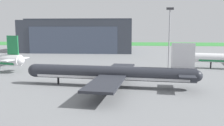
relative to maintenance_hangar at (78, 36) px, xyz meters
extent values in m
plane|color=slate|center=(29.02, -103.01, -10.48)|extent=(440.00, 440.00, 0.00)
cube|color=#35863A|center=(29.02, 85.17, -10.44)|extent=(440.00, 56.00, 0.08)
cube|color=#383D47|center=(0.00, 0.09, -0.14)|extent=(71.76, 31.78, 20.68)
cube|color=#424C60|center=(0.00, -15.95, -2.21)|extent=(54.53, 0.30, 16.54)
cube|color=#383D47|center=(0.00, 0.09, 10.80)|extent=(71.76, 7.63, 1.20)
sphere|color=white|center=(-3.07, -83.27, -5.98)|extent=(3.05, 3.05, 3.05)
cube|color=#1E7A42|center=(-5.83, -82.44, -0.71)|extent=(4.60, 1.73, 6.64)
cube|color=white|center=(-4.30, -79.84, -5.59)|extent=(4.68, 6.17, 0.28)
cube|color=white|center=(-5.98, -85.46, -5.59)|extent=(4.68, 6.17, 0.28)
cube|color=white|center=(-17.10, -69.90, -6.47)|extent=(9.95, 16.41, 0.56)
cylinder|color=#282B33|center=(29.98, -101.29, -6.70)|extent=(44.22, 8.92, 3.72)
sphere|color=#282B33|center=(8.09, -98.68, -6.70)|extent=(3.57, 3.57, 3.57)
sphere|color=#282B33|center=(51.87, -103.90, -6.70)|extent=(2.90, 2.90, 2.90)
cube|color=silver|center=(29.98, -101.29, -7.73)|extent=(40.72, 8.54, 0.65)
cube|color=silver|center=(48.37, -103.48, -1.68)|extent=(5.74, 1.08, 6.33)
cube|color=#282B33|center=(49.58, -100.80, -6.33)|extent=(4.56, 5.65, 0.28)
cube|color=#282B33|center=(48.91, -106.37, -6.33)|extent=(4.56, 5.65, 0.28)
cube|color=#282B33|center=(32.06, -91.26, -7.17)|extent=(9.18, 19.07, 0.56)
cube|color=#282B33|center=(29.65, -111.52, -7.17)|extent=(9.18, 19.07, 0.56)
cylinder|color=gray|center=(31.10, -92.62, -8.49)|extent=(3.76, 2.45, 2.05)
cylinder|color=gray|center=(29.03, -109.97, -8.49)|extent=(3.76, 2.45, 2.05)
cylinder|color=black|center=(15.10, -99.51, -9.52)|extent=(0.56, 0.56, 1.91)
cylinder|color=black|center=(31.96, -99.56, -9.52)|extent=(0.56, 0.56, 1.91)
cylinder|color=black|center=(31.50, -103.44, -9.52)|extent=(0.56, 0.56, 1.91)
sphere|color=white|center=(60.74, -65.94, -6.31)|extent=(3.38, 3.38, 3.38)
cylinder|color=black|center=(66.70, -67.22, -9.27)|extent=(0.56, 0.56, 2.41)
cylinder|color=#99999E|center=(48.31, -80.33, 0.39)|extent=(0.44, 0.44, 21.72)
cube|color=#333338|center=(48.31, -80.33, 11.65)|extent=(2.40, 0.50, 0.80)
camera|label=1|loc=(35.18, -167.08, 5.19)|focal=40.23mm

